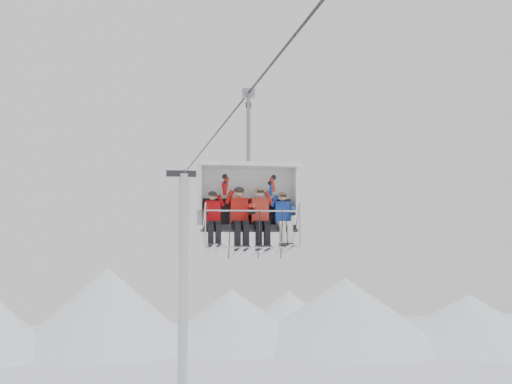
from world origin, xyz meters
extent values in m
cone|color=white|center=(-5.00, 44.00, 3.50)|extent=(16.00, 16.00, 7.00)
cone|color=white|center=(6.00, 43.00, 2.50)|extent=(14.00, 14.00, 5.00)
cone|color=white|center=(16.00, 41.00, 3.00)|extent=(18.00, 18.00, 6.00)
cone|color=white|center=(27.00, 39.00, 2.25)|extent=(16.00, 16.00, 4.50)
cone|color=white|center=(12.00, 46.00, 2.25)|extent=(12.00, 12.00, 4.50)
cylinder|color=silver|center=(0.00, 22.00, 6.65)|extent=(0.56, 0.56, 13.30)
cube|color=#2A292E|center=(0.00, 22.00, 13.30)|extent=(2.00, 0.35, 0.35)
cylinder|color=#2A292E|center=(0.00, 0.00, 13.30)|extent=(0.06, 50.00, 0.06)
cube|color=black|center=(0.00, 0.92, 9.95)|extent=(2.23, 0.55, 0.10)
cube|color=black|center=(0.00, 1.18, 10.32)|extent=(2.23, 0.10, 0.65)
cube|color=#2A292E|center=(0.00, 0.92, 9.86)|extent=(2.33, 0.60, 0.08)
cube|color=white|center=(0.00, 1.40, 10.73)|extent=(2.49, 0.10, 1.48)
cube|color=white|center=(0.00, 1.00, 11.47)|extent=(2.49, 0.90, 0.10)
cylinder|color=#BABABF|center=(0.00, 0.37, 10.32)|extent=(2.27, 0.04, 0.04)
cylinder|color=#BABABF|center=(0.00, 0.30, 9.45)|extent=(2.27, 0.04, 0.04)
cylinder|color=gray|center=(0.00, 1.02, 12.39)|extent=(0.10, 0.10, 1.83)
cube|color=gray|center=(0.00, 1.02, 13.30)|extent=(0.30, 0.18, 0.22)
cube|color=#BA080E|center=(-0.90, 0.96, 10.30)|extent=(0.37, 0.25, 0.55)
sphere|color=tan|center=(-0.90, 0.92, 10.69)|extent=(0.20, 0.20, 0.20)
cube|color=black|center=(-0.99, 0.52, 9.78)|extent=(0.12, 0.15, 0.44)
cube|color=black|center=(-0.81, 0.52, 9.78)|extent=(0.12, 0.15, 0.44)
cube|color=silver|center=(-0.99, 0.42, 9.42)|extent=(0.08, 1.69, 0.26)
cube|color=silver|center=(-0.81, 0.42, 9.42)|extent=(0.08, 1.69, 0.26)
cube|color=#B7170F|center=(-0.25, 0.96, 10.35)|extent=(0.43, 0.28, 0.63)
sphere|color=tan|center=(-0.25, 0.92, 10.79)|extent=(0.23, 0.23, 0.23)
cube|color=black|center=(-0.35, 0.52, 9.75)|extent=(0.14, 0.15, 0.51)
cube|color=black|center=(-0.15, 0.52, 9.75)|extent=(0.14, 0.15, 0.51)
cube|color=silver|center=(-0.35, 0.42, 9.35)|extent=(0.10, 1.69, 0.26)
cube|color=silver|center=(-0.15, 0.42, 9.35)|extent=(0.10, 1.69, 0.26)
cube|color=red|center=(0.27, 0.96, 10.35)|extent=(0.43, 0.28, 0.63)
sphere|color=tan|center=(0.27, 0.92, 10.79)|extent=(0.23, 0.23, 0.23)
cube|color=black|center=(0.17, 0.52, 9.75)|extent=(0.14, 0.15, 0.51)
cube|color=black|center=(0.37, 0.52, 9.75)|extent=(0.14, 0.15, 0.51)
cube|color=silver|center=(0.17, 0.42, 9.35)|extent=(0.10, 1.69, 0.26)
cube|color=silver|center=(0.37, 0.42, 9.35)|extent=(0.10, 1.69, 0.26)
cube|color=#163696|center=(0.84, 0.96, 10.30)|extent=(0.38, 0.25, 0.55)
sphere|color=tan|center=(0.84, 0.92, 10.70)|extent=(0.21, 0.21, 0.21)
cube|color=beige|center=(0.75, 0.52, 9.78)|extent=(0.13, 0.15, 0.45)
cube|color=beige|center=(0.93, 0.52, 9.78)|extent=(0.13, 0.15, 0.45)
cube|color=silver|center=(0.75, 0.42, 9.41)|extent=(0.08, 1.69, 0.26)
cube|color=silver|center=(0.93, 0.42, 9.41)|extent=(0.08, 1.69, 0.26)
camera|label=1|loc=(-2.78, -14.58, 9.70)|focal=45.00mm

